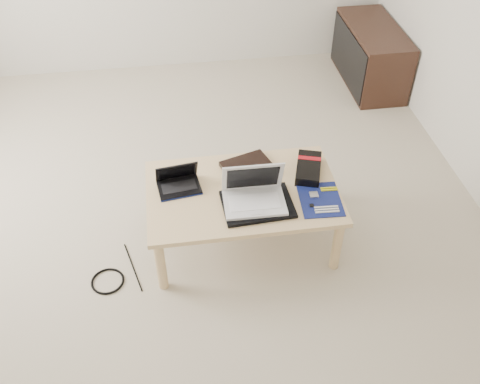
{
  "coord_description": "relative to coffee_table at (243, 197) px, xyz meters",
  "views": [
    {
      "loc": [
        0.05,
        -2.53,
        2.45
      ],
      "look_at": [
        0.39,
        -0.28,
        0.39
      ],
      "focal_mm": 40.0,
      "sensor_mm": 36.0,
      "label": 1
    }
  ],
  "objects": [
    {
      "name": "coffee_table",
      "position": [
        0.0,
        0.0,
        0.0
      ],
      "size": [
        1.1,
        0.7,
        0.4
      ],
      "color": "tan",
      "rests_on": "ground"
    },
    {
      "name": "floor_cable_trail",
      "position": [
        -0.68,
        -0.14,
        -0.35
      ],
      "size": [
        0.11,
        0.38,
        0.01
      ],
      "primitive_type": "cylinder",
      "rotation": [
        1.57,
        0.0,
        0.27
      ],
      "color": "black",
      "rests_on": "ground"
    },
    {
      "name": "ground",
      "position": [
        -0.4,
        0.28,
        -0.35
      ],
      "size": [
        4.0,
        4.0,
        0.0
      ],
      "primitive_type": "plane",
      "color": "#BCB398",
      "rests_on": "ground"
    },
    {
      "name": "floor_cable_coil",
      "position": [
        -0.82,
        -0.22,
        -0.34
      ],
      "size": [
        0.22,
        0.22,
        0.01
      ],
      "primitive_type": "torus",
      "rotation": [
        0.0,
        0.0,
        -0.17
      ],
      "color": "black",
      "rests_on": "ground"
    },
    {
      "name": "netbook",
      "position": [
        -0.36,
        0.09,
        0.08
      ],
      "size": [
        0.26,
        0.21,
        0.16
      ],
      "color": "black",
      "rests_on": "coffee_table"
    },
    {
      "name": "gpu_box",
      "position": [
        0.41,
        0.11,
        0.08
      ],
      "size": [
        0.22,
        0.31,
        0.06
      ],
      "color": "black",
      "rests_on": "coffee_table"
    },
    {
      "name": "motherboard",
      "position": [
        0.42,
        -0.14,
        0.05
      ],
      "size": [
        0.25,
        0.3,
        0.01
      ],
      "color": "#0B1949",
      "rests_on": "coffee_table"
    },
    {
      "name": "cable_coil",
      "position": [
        -0.05,
        0.02,
        0.05
      ],
      "size": [
        0.11,
        0.11,
        0.01
      ],
      "primitive_type": "torus",
      "rotation": [
        0.0,
        0.0,
        -0.12
      ],
      "color": "black",
      "rests_on": "coffee_table"
    },
    {
      "name": "white_laptop",
      "position": [
        0.05,
        -0.11,
        0.12
      ],
      "size": [
        0.34,
        0.25,
        0.24
      ],
      "color": "silver",
      "rests_on": "neoprene_sleeve"
    },
    {
      "name": "media_cabinet",
      "position": [
        1.37,
        1.73,
        -0.1
      ],
      "size": [
        0.41,
        0.9,
        0.5
      ],
      "color": "#362016",
      "rests_on": "ground"
    },
    {
      "name": "tablet",
      "position": [
        0.03,
        -0.02,
        0.05
      ],
      "size": [
        0.29,
        0.26,
        0.01
      ],
      "color": "black",
      "rests_on": "coffee_table"
    },
    {
      "name": "book",
      "position": [
        0.06,
        0.18,
        0.06
      ],
      "size": [
        0.34,
        0.31,
        0.03
      ],
      "color": "black",
      "rests_on": "coffee_table"
    },
    {
      "name": "neoprene_sleeve",
      "position": [
        0.06,
        -0.13,
        0.06
      ],
      "size": [
        0.4,
        0.3,
        0.02
      ],
      "primitive_type": "cube",
      "rotation": [
        0.0,
        0.0,
        0.05
      ],
      "color": "black",
      "rests_on": "coffee_table"
    },
    {
      "name": "remote",
      "position": [
        0.17,
        0.02,
        0.06
      ],
      "size": [
        0.07,
        0.25,
        0.02
      ],
      "color": "#BBBABF",
      "rests_on": "coffee_table"
    }
  ]
}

